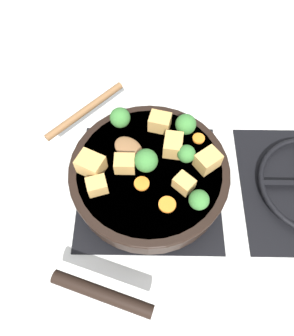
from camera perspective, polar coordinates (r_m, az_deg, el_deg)
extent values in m
plane|color=silver|center=(0.73, 0.00, -3.17)|extent=(2.40, 2.40, 0.00)
cube|color=black|center=(0.73, 0.00, -3.03)|extent=(0.31, 0.31, 0.01)
torus|color=black|center=(0.71, 0.00, -2.46)|extent=(0.24, 0.24, 0.01)
cube|color=black|center=(0.71, 0.00, -2.46)|extent=(0.01, 0.23, 0.01)
cube|color=black|center=(0.71, 0.00, -2.46)|extent=(0.23, 0.01, 0.01)
cylinder|color=black|center=(0.68, 0.00, -1.16)|extent=(0.32, 0.32, 0.06)
cylinder|color=brown|center=(0.68, 0.00, -1.01)|extent=(0.29, 0.29, 0.05)
torus|color=black|center=(0.66, 0.00, -0.17)|extent=(0.33, 0.33, 0.01)
cylinder|color=black|center=(0.60, -8.29, -20.85)|extent=(0.08, 0.18, 0.02)
ellipsoid|color=brown|center=(0.68, -3.61, 3.44)|extent=(0.08, 0.08, 0.01)
cylinder|color=brown|center=(0.75, -11.05, 9.82)|extent=(0.16, 0.16, 0.02)
cube|color=tan|center=(0.66, 10.14, 1.29)|extent=(0.06, 0.06, 0.04)
cube|color=tan|center=(0.65, -4.31, 0.69)|extent=(0.03, 0.04, 0.03)
cube|color=tan|center=(0.70, 1.87, 7.99)|extent=(0.04, 0.05, 0.04)
cube|color=tan|center=(0.65, -10.13, 0.59)|extent=(0.06, 0.06, 0.04)
cube|color=tan|center=(0.67, 4.17, 4.02)|extent=(0.05, 0.04, 0.04)
cube|color=tan|center=(0.63, 6.04, -2.68)|extent=(0.05, 0.05, 0.03)
cube|color=tan|center=(0.63, -9.12, -3.06)|extent=(0.04, 0.05, 0.03)
cylinder|color=#709956|center=(0.71, 6.21, 6.49)|extent=(0.01, 0.01, 0.01)
sphere|color=#387533|center=(0.69, 6.38, 7.58)|extent=(0.04, 0.04, 0.04)
cylinder|color=#709956|center=(0.62, 8.37, -6.26)|extent=(0.01, 0.01, 0.01)
sphere|color=#387533|center=(0.61, 8.61, -5.50)|extent=(0.04, 0.04, 0.04)
cylinder|color=#709956|center=(0.67, 6.33, 1.59)|extent=(0.01, 0.01, 0.01)
sphere|color=#387533|center=(0.65, 6.49, 2.48)|extent=(0.04, 0.04, 0.04)
cylinder|color=#709956|center=(0.71, -4.94, 7.64)|extent=(0.01, 0.01, 0.01)
sphere|color=#387533|center=(0.70, -5.08, 8.74)|extent=(0.04, 0.04, 0.04)
cylinder|color=#709956|center=(0.66, -0.55, 0.49)|extent=(0.01, 0.01, 0.01)
sphere|color=#387533|center=(0.63, -0.56, 1.54)|extent=(0.05, 0.05, 0.05)
cylinder|color=orange|center=(0.64, -1.33, -2.73)|extent=(0.03, 0.03, 0.01)
cylinder|color=orange|center=(0.70, 8.61, 5.11)|extent=(0.03, 0.03, 0.01)
cylinder|color=orange|center=(0.62, 3.12, -6.36)|extent=(0.03, 0.03, 0.01)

